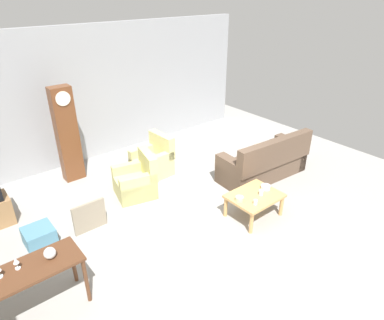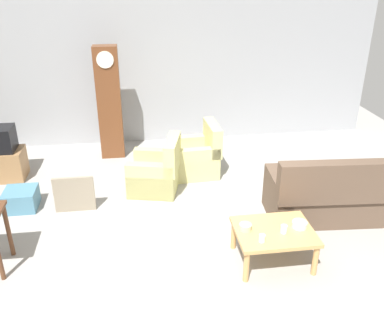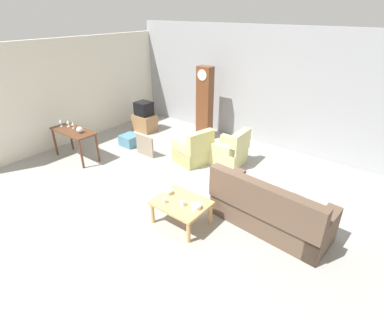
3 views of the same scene
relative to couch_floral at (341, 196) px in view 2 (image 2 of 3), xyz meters
name	(u,v)px [view 2 (image 2 of 3)]	position (x,y,z in m)	size (l,w,h in m)	color
ground_plane	(198,232)	(-2.14, -0.11, -0.36)	(10.40, 10.40, 0.00)	#999691
garage_door_wall	(172,64)	(-2.14, 3.49, 1.24)	(8.40, 0.16, 3.20)	#9EA0A5
couch_floral	(341,196)	(0.00, 0.00, 0.00)	(2.16, 1.03, 1.04)	brown
armchair_olive_near	(157,173)	(-2.63, 1.20, -0.05)	(0.95, 0.93, 0.92)	#CCC67A
armchair_olive_far	(197,157)	(-1.87, 1.73, -0.05)	(0.83, 0.80, 0.92)	#D0C982
coffee_table_wood	(274,234)	(-1.30, -0.86, 0.04)	(0.96, 0.76, 0.46)	tan
grandfather_clock	(109,103)	(-3.39, 2.71, 0.72)	(0.44, 0.30, 2.13)	brown
tv_stand_cabinet	(4,164)	(-5.23, 1.99, -0.09)	(0.68, 0.52, 0.53)	#997047
framed_picture_leaning	(74,194)	(-3.90, 0.71, -0.07)	(0.60, 0.05, 0.56)	gray
storage_box_blue	(21,199)	(-4.74, 0.91, -0.20)	(0.48, 0.47, 0.31)	teal
cup_white_porcelain	(262,238)	(-1.53, -1.07, 0.15)	(0.07, 0.07, 0.09)	white
cup_blue_rimmed	(284,229)	(-1.21, -0.93, 0.16)	(0.08, 0.08, 0.10)	silver
bowl_white_stacked	(300,224)	(-0.98, -0.84, 0.15)	(0.18, 0.18, 0.08)	white
bowl_shallow_green	(245,227)	(-1.66, -0.80, 0.15)	(0.15, 0.15, 0.08)	#B2C69E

